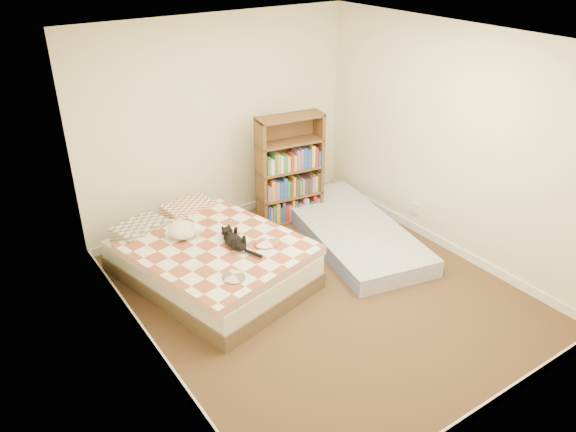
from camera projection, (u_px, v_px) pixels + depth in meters
room at (323, 185)px, 5.19m from camera, size 3.51×4.01×2.51m
bed at (209, 258)px, 5.86m from camera, size 1.80×2.24×0.53m
bookshelf at (289, 181)px, 6.94m from camera, size 0.86×0.39×1.36m
floor_mattress at (351, 231)px, 6.68m from camera, size 1.44×2.40×0.20m
black_cat at (233, 240)px, 5.61m from camera, size 0.23×0.62×0.14m
white_dog at (184, 230)px, 5.76m from camera, size 0.34×0.36×0.16m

